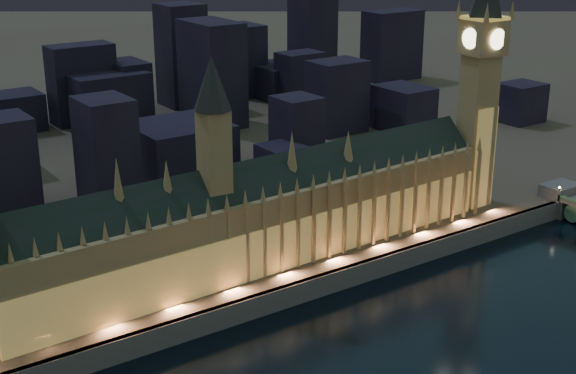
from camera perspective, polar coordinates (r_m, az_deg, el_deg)
ground_plane at (r=256.44m, az=6.27°, el=-11.63°), size 2000.00×2000.00×0.00m
embankment_wall at (r=282.50m, az=0.80°, el=-7.49°), size 2000.00×2.50×8.00m
palace_of_westminster at (r=288.35m, az=-1.79°, el=-2.06°), size 202.00×27.27×78.00m
elizabeth_tower at (r=346.04m, az=13.61°, el=8.81°), size 18.00×18.00×113.72m
city_backdrop at (r=460.54m, az=-10.69°, el=6.36°), size 468.72×215.63×78.09m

